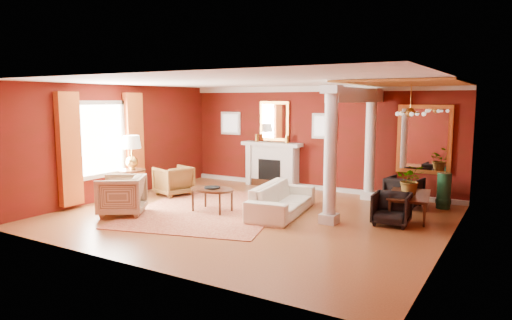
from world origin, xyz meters
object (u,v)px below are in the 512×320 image
Objects in this scene: armchair_stripe at (122,193)px; dining_table at (411,199)px; sofa at (282,194)px; armchair_leopard at (173,179)px; coffee_table at (212,190)px; side_table at (132,156)px.

dining_table is at bearing 84.31° from armchair_stripe.
dining_table is (2.52, 1.11, -0.04)m from sofa.
armchair_leopard is 0.80× the size of coffee_table.
sofa is 2.76m from dining_table.
armchair_leopard reaches higher than dining_table.
side_table reaches higher than coffee_table.
armchair_stripe reaches higher than sofa.
dining_table is (5.93, 0.80, -0.02)m from armchair_leopard.
dining_table is (5.52, 2.98, -0.07)m from armchair_stripe.
side_table is (-1.01, 1.31, 0.63)m from armchair_stripe.
armchair_stripe is 6.27m from dining_table.
armchair_leopard is 5.99m from dining_table.
armchair_leopard reaches higher than coffee_table.
armchair_stripe is at bearing -52.34° from side_table.
sofa reaches higher than armchair_leopard.
dining_table is at bearing -74.67° from sofa.
side_table is (-4.01, -0.56, 0.66)m from sofa.
coffee_table is (-1.45, -0.62, 0.04)m from sofa.
side_table is at bearing 95.79° from dining_table.
armchair_leopard is at bearing 156.70° from armchair_stripe.
sofa is 1.56× the size of dining_table.
armchair_leopard is 2.18m from coffee_table.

